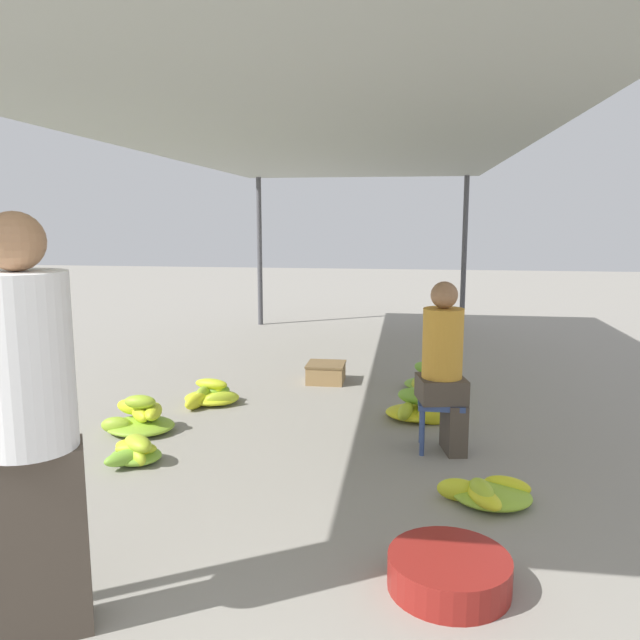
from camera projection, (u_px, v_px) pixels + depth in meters
canopy_post_back_left at (260, 252)px, 10.14m from camera, size 0.08×0.08×2.39m
canopy_post_back_right at (464, 254)px, 9.69m from camera, size 0.08×0.08×2.39m
canopy_tarp at (326, 146)px, 5.78m from camera, size 3.66×8.45×0.04m
vendor_foreground at (29, 425)px, 2.51m from camera, size 0.51×0.51×1.77m
stool at (441, 410)px, 4.70m from camera, size 0.34×0.34×0.39m
vendor_seated at (445, 365)px, 4.64m from camera, size 0.40×0.40×1.29m
basin_black at (449, 572)px, 2.96m from camera, size 0.58×0.58×0.17m
banana_pile_left_0 at (135, 452)px, 4.47m from camera, size 0.38×0.43×0.21m
banana_pile_left_1 at (139, 419)px, 5.14m from camera, size 0.57×0.49×0.32m
banana_pile_left_2 at (211, 395)px, 5.94m from camera, size 0.55×0.64×0.22m
banana_pile_right_0 at (487, 493)px, 3.84m from camera, size 0.60×0.53×0.18m
banana_pile_right_1 at (418, 408)px, 5.45m from camera, size 0.59×0.54×0.27m
banana_pile_right_2 at (429, 382)px, 6.40m from camera, size 0.57×0.55×0.28m
crate_near at (326, 373)px, 6.70m from camera, size 0.40×0.40×0.21m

